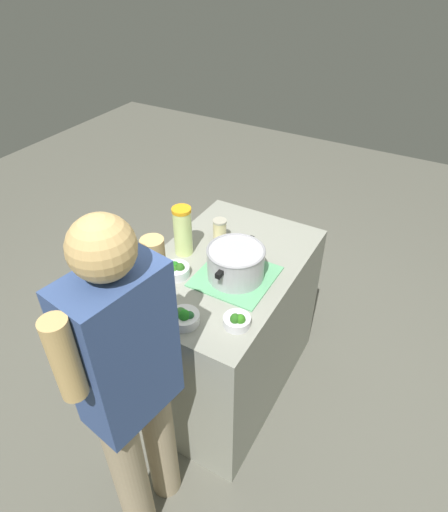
# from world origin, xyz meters

# --- Properties ---
(ground_plane) EXTENTS (8.00, 8.00, 0.00)m
(ground_plane) POSITION_xyz_m (0.00, 0.00, 0.00)
(ground_plane) COLOR #626156
(counter_slab) EXTENTS (1.08, 0.71, 0.91)m
(counter_slab) POSITION_xyz_m (0.00, 0.00, 0.45)
(counter_slab) COLOR gray
(counter_slab) RESTS_ON ground_plane
(dish_cloth) EXTENTS (0.35, 0.35, 0.01)m
(dish_cloth) POSITION_xyz_m (0.06, 0.10, 0.91)
(dish_cloth) COLOR #66B57D
(dish_cloth) RESTS_ON counter_slab
(cooking_pot) EXTENTS (0.35, 0.28, 0.16)m
(cooking_pot) POSITION_xyz_m (0.06, 0.10, 1.00)
(cooking_pot) COLOR #B7B7BC
(cooking_pot) RESTS_ON dish_cloth
(lemonade_pitcher) EXTENTS (0.10, 0.10, 0.26)m
(lemonade_pitcher) POSITION_xyz_m (0.01, -0.23, 1.04)
(lemonade_pitcher) COLOR #DEF291
(lemonade_pitcher) RESTS_ON counter_slab
(mason_jar) EXTENTS (0.07, 0.07, 0.13)m
(mason_jar) POSITION_xyz_m (-0.17, -0.12, 0.97)
(mason_jar) COLOR beige
(mason_jar) RESTS_ON counter_slab
(broccoli_bowl_front) EXTENTS (0.13, 0.13, 0.08)m
(broccoli_bowl_front) POSITION_xyz_m (0.43, 0.05, 0.94)
(broccoli_bowl_front) COLOR silver
(broccoli_bowl_front) RESTS_ON counter_slab
(broccoli_bowl_center) EXTENTS (0.12, 0.12, 0.07)m
(broccoli_bowl_center) POSITION_xyz_m (0.34, 0.25, 0.94)
(broccoli_bowl_center) COLOR silver
(broccoli_bowl_center) RESTS_ON counter_slab
(broccoli_bowl_back) EXTENTS (0.13, 0.13, 0.08)m
(broccoli_bowl_back) POSITION_xyz_m (0.19, -0.16, 0.94)
(broccoli_bowl_back) COLOR silver
(broccoli_bowl_back) RESTS_ON counter_slab
(person_cook) EXTENTS (0.50, 0.25, 1.64)m
(person_cook) POSITION_xyz_m (0.80, 0.07, 0.91)
(person_cook) COLOR tan
(person_cook) RESTS_ON ground_plane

